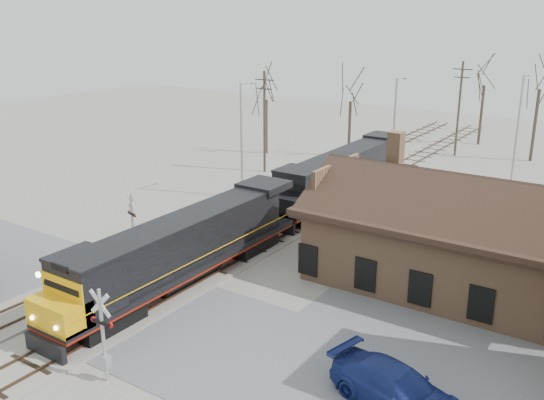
{
  "coord_description": "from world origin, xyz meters",
  "views": [
    {
      "loc": [
        21.15,
        -18.98,
        14.66
      ],
      "look_at": [
        2.39,
        9.0,
        3.98
      ],
      "focal_mm": 40.0,
      "sensor_mm": 36.0,
      "label": 1
    }
  ],
  "objects_px": {
    "locomotive_trailing": "(338,176)",
    "parked_car": "(397,389)",
    "depot": "(448,243)",
    "locomotive_lead": "(177,251)"
  },
  "relations": [
    {
      "from": "depot",
      "to": "locomotive_lead",
      "type": "relative_size",
      "value": 0.83
    },
    {
      "from": "locomotive_lead",
      "to": "parked_car",
      "type": "bearing_deg",
      "value": -12.89
    },
    {
      "from": "depot",
      "to": "locomotive_lead",
      "type": "xyz_separation_m",
      "value": [
        -11.99,
        -8.64,
        -0.28
      ]
    },
    {
      "from": "locomotive_trailing",
      "to": "locomotive_lead",
      "type": "bearing_deg",
      "value": -90.0
    },
    {
      "from": "depot",
      "to": "parked_car",
      "type": "relative_size",
      "value": 2.71
    },
    {
      "from": "locomotive_lead",
      "to": "locomotive_trailing",
      "type": "height_order",
      "value": "locomotive_lead"
    },
    {
      "from": "locomotive_trailing",
      "to": "parked_car",
      "type": "height_order",
      "value": "locomotive_trailing"
    },
    {
      "from": "depot",
      "to": "locomotive_trailing",
      "type": "relative_size",
      "value": 0.83
    },
    {
      "from": "locomotive_trailing",
      "to": "parked_car",
      "type": "xyz_separation_m",
      "value": [
        14.07,
        -21.79,
        -1.32
      ]
    },
    {
      "from": "depot",
      "to": "parked_car",
      "type": "bearing_deg",
      "value": -80.03
    }
  ]
}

